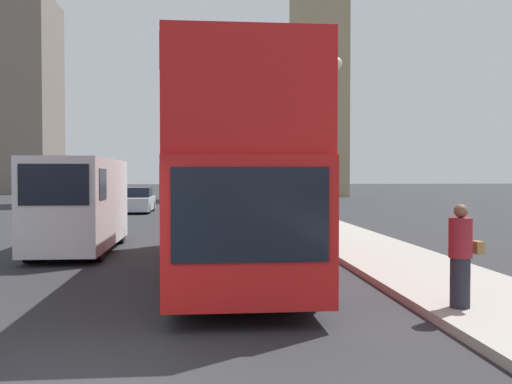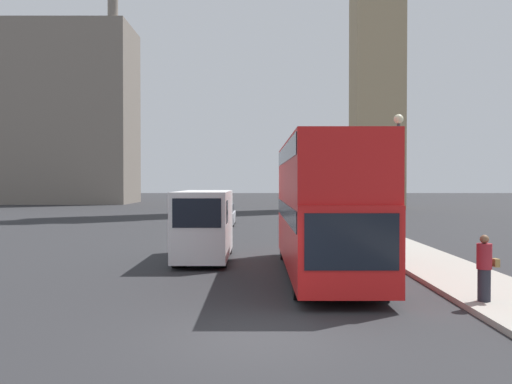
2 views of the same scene
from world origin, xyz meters
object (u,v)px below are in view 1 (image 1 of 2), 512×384
object	(u,v)px
white_van	(79,202)
pedestrian	(461,256)
parked_sedan	(138,201)
street_lamp	(336,122)
red_double_decker_bus	(231,167)

from	to	relation	value
white_van	pedestrian	world-z (taller)	white_van
white_van	parked_sedan	world-z (taller)	white_van
white_van	street_lamp	distance (m)	7.81
white_van	pedestrian	size ratio (longest dim) A/B	3.59
street_lamp	white_van	bearing A→B (deg)	173.28
pedestrian	street_lamp	xyz separation A→B (m)	(-0.25, 7.53, 2.81)
red_double_decker_bus	street_lamp	xyz separation A→B (m)	(3.14, 2.71, 1.34)
red_double_decker_bus	parked_sedan	world-z (taller)	red_double_decker_bus
pedestrian	parked_sedan	xyz separation A→B (m)	(-8.03, 26.78, -0.28)
white_van	street_lamp	xyz separation A→B (m)	(7.41, -0.87, 2.32)
pedestrian	parked_sedan	distance (m)	27.96
white_van	pedestrian	bearing A→B (deg)	-47.62
red_double_decker_bus	parked_sedan	xyz separation A→B (m)	(-4.64, 21.96, -1.76)
pedestrian	parked_sedan	size ratio (longest dim) A/B	0.35
parked_sedan	white_van	bearing A→B (deg)	-88.85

